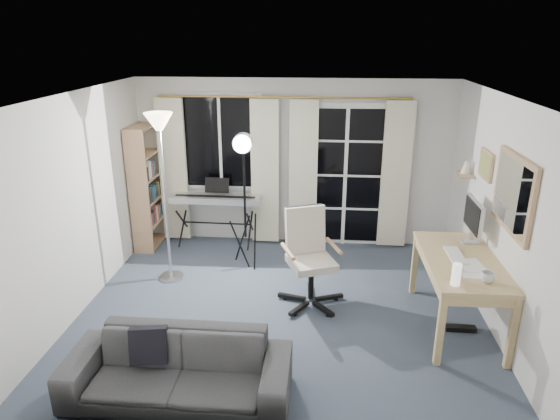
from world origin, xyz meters
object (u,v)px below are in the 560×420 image
object	(u,v)px
office_chair	(308,248)
mug	(488,276)
bookshelf	(146,189)
desk	(461,267)
monitor	(473,217)
studio_light	(243,159)
torchiere_lamp	(161,148)
sofa	(177,360)
keyboard_piano	(216,200)

from	to	relation	value
office_chair	mug	distance (m)	1.95
bookshelf	desk	xyz separation A→B (m)	(4.00, -1.90, -0.16)
office_chair	monitor	xyz separation A→B (m)	(1.79, 0.02, 0.43)
studio_light	office_chair	world-z (taller)	studio_light
office_chair	desk	distance (m)	1.66
torchiere_lamp	mug	size ratio (longest dim) A/B	16.37
torchiere_lamp	monitor	size ratio (longest dim) A/B	3.73
bookshelf	mug	size ratio (longest dim) A/B	13.79
sofa	torchiere_lamp	bearing A→B (deg)	108.75
desk	monitor	distance (m)	0.63
desk	mug	distance (m)	0.54
studio_light	sofa	distance (m)	2.80
office_chair	sofa	distance (m)	2.09
office_chair	sofa	world-z (taller)	office_chair
keyboard_piano	monitor	bearing A→B (deg)	-23.49
torchiere_lamp	desk	bearing A→B (deg)	-13.54
keyboard_piano	desk	bearing A→B (deg)	-31.49
mug	sofa	xyz separation A→B (m)	(-2.74, -0.85, -0.48)
studio_light	monitor	size ratio (longest dim) A/B	3.27
monitor	mug	distance (m)	0.98
bookshelf	sofa	distance (m)	3.55
studio_light	mug	world-z (taller)	studio_light
office_chair	monitor	size ratio (longest dim) A/B	1.97
keyboard_piano	sofa	xyz separation A→B (m)	(0.34, -3.25, -0.34)
bookshelf	office_chair	world-z (taller)	bookshelf
sofa	studio_light	bearing A→B (deg)	86.09
office_chair	monitor	distance (m)	1.84
monitor	sofa	xyz separation A→B (m)	(-2.83, -1.80, -0.71)
sofa	mug	bearing A→B (deg)	17.59
sofa	monitor	bearing A→B (deg)	32.75
keyboard_piano	studio_light	xyz separation A→B (m)	(0.53, -0.68, 0.78)
torchiere_lamp	studio_light	xyz separation A→B (m)	(0.91, 0.40, -0.21)
mug	sofa	world-z (taller)	mug
office_chair	studio_light	bearing A→B (deg)	116.37
torchiere_lamp	monitor	distance (m)	3.63
studio_light	monitor	bearing A→B (deg)	-18.03
keyboard_piano	sofa	distance (m)	3.28
office_chair	monitor	bearing A→B (deg)	-20.88
studio_light	keyboard_piano	bearing A→B (deg)	125.46
office_chair	desk	size ratio (longest dim) A/B	0.76
office_chair	sofa	bearing A→B (deg)	-141.58
bookshelf	sofa	size ratio (longest dim) A/B	0.93
bookshelf	desk	size ratio (longest dim) A/B	1.21
torchiere_lamp	office_chair	size ratio (longest dim) A/B	1.89
bookshelf	monitor	bearing A→B (deg)	-19.81
mug	sofa	bearing A→B (deg)	-162.71
bookshelf	monitor	size ratio (longest dim) A/B	3.14
monitor	mug	size ratio (longest dim) A/B	4.39
sofa	office_chair	bearing A→B (deg)	60.09
keyboard_piano	bookshelf	bearing A→B (deg)	-179.09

